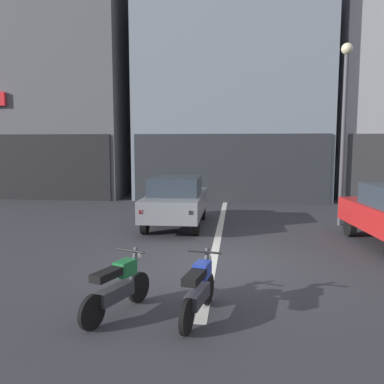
# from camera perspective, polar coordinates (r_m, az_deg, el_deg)

# --- Properties ---
(ground_plane) EXTENTS (120.00, 120.00, 0.00)m
(ground_plane) POSITION_cam_1_polar(r_m,az_deg,el_deg) (9.02, 2.93, -10.41)
(ground_plane) COLOR #333338
(lane_centre_line) EXTENTS (0.20, 18.00, 0.01)m
(lane_centre_line) POSITION_cam_1_polar(r_m,az_deg,el_deg) (14.85, 4.36, -3.61)
(lane_centre_line) COLOR silver
(lane_centre_line) RESTS_ON ground
(building_corner_left) EXTENTS (10.13, 10.13, 14.53)m
(building_corner_left) POSITION_cam_1_polar(r_m,az_deg,el_deg) (26.21, -19.01, 16.43)
(building_corner_left) COLOR #56565B
(building_corner_left) RESTS_ON ground
(building_mid_block) EXTENTS (9.45, 9.82, 11.56)m
(building_mid_block) POSITION_cam_1_polar(r_m,az_deg,el_deg) (23.60, 5.82, 14.22)
(building_mid_block) COLOR gray
(building_mid_block) RESTS_ON ground
(car_grey_crossing_near) EXTENTS (1.81, 4.12, 1.64)m
(car_grey_crossing_near) POSITION_cam_1_polar(r_m,az_deg,el_deg) (13.02, -2.30, -1.12)
(car_grey_crossing_near) COLOR black
(car_grey_crossing_near) RESTS_ON ground
(street_lamp) EXTENTS (0.36, 0.36, 5.90)m
(street_lamp) POSITION_cam_1_polar(r_m,az_deg,el_deg) (14.00, 21.04, 10.37)
(street_lamp) COLOR #47474C
(street_lamp) RESTS_ON ground
(motorcycle_green_row_leftmost) EXTENTS (0.73, 1.58, 0.98)m
(motorcycle_green_row_leftmost) POSITION_cam_1_polar(r_m,az_deg,el_deg) (6.48, -10.64, -13.20)
(motorcycle_green_row_leftmost) COLOR black
(motorcycle_green_row_leftmost) RESTS_ON ground
(motorcycle_blue_row_left_mid) EXTENTS (0.55, 1.65, 0.98)m
(motorcycle_blue_row_left_mid) POSITION_cam_1_polar(r_m,az_deg,el_deg) (6.27, 0.97, -13.77)
(motorcycle_blue_row_left_mid) COLOR black
(motorcycle_blue_row_left_mid) RESTS_ON ground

